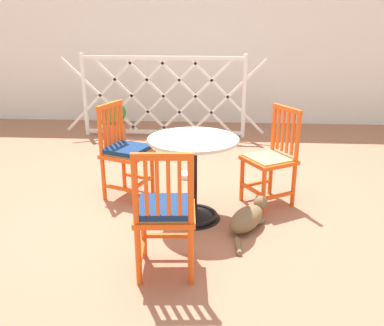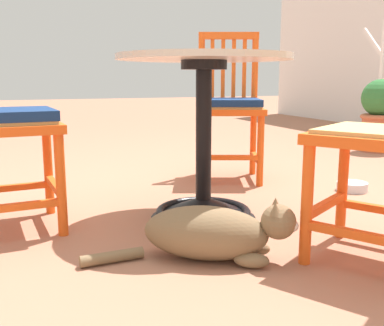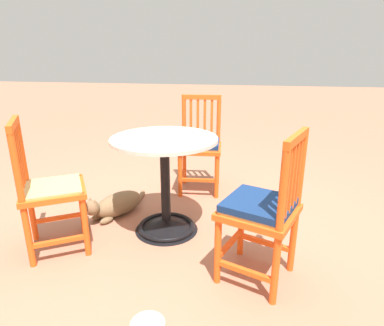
% 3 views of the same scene
% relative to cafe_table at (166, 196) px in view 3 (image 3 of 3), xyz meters
% --- Properties ---
extents(ground_plane, '(24.00, 24.00, 0.00)m').
position_rel_cafe_table_xyz_m(ground_plane, '(-0.15, 0.07, -0.28)').
color(ground_plane, '#A36B51').
extents(cafe_table, '(0.76, 0.76, 0.73)m').
position_rel_cafe_table_xyz_m(cafe_table, '(0.00, 0.00, 0.00)').
color(cafe_table, black).
rests_on(cafe_table, ground_plane).
extents(orange_chair_at_corner, '(0.52, 0.52, 0.91)m').
position_rel_cafe_table_xyz_m(orange_chair_at_corner, '(-0.68, 0.46, 0.16)').
color(orange_chair_at_corner, '#EA5619').
rests_on(orange_chair_at_corner, ground_plane).
extents(orange_chair_near_fence, '(0.43, 0.43, 0.91)m').
position_rel_cafe_table_xyz_m(orange_chair_near_fence, '(-0.13, -0.83, 0.16)').
color(orange_chair_near_fence, '#EA5619').
rests_on(orange_chair_near_fence, ground_plane).
extents(orange_chair_facing_out, '(0.55, 0.55, 0.91)m').
position_rel_cafe_table_xyz_m(orange_chair_facing_out, '(0.70, 0.37, 0.15)').
color(orange_chair_facing_out, '#EA5619').
rests_on(orange_chair_facing_out, ground_plane).
extents(tabby_cat, '(0.40, 0.71, 0.23)m').
position_rel_cafe_table_xyz_m(tabby_cat, '(0.47, -0.15, -0.19)').
color(tabby_cat, brown).
rests_on(tabby_cat, ground_plane).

